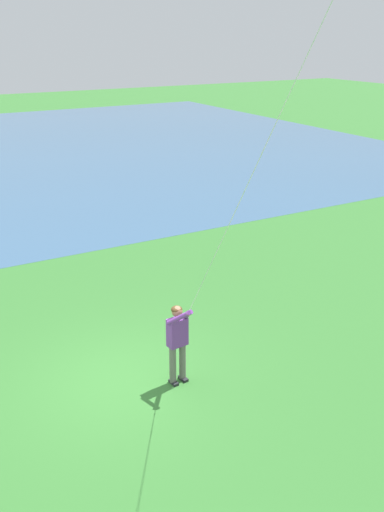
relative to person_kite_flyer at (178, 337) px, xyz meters
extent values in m
plane|color=#33702D|center=(-0.63, -0.98, -1.05)|extent=(120.00, 120.00, 0.00)
cube|color=#385B7F|center=(-25.97, 3.02, -1.04)|extent=(36.00, 44.00, 0.01)
cube|color=#232328|center=(-0.01, 0.12, -1.02)|extent=(0.25, 0.13, 0.06)
cylinder|color=slate|center=(-0.03, 0.12, -0.60)|extent=(0.14, 0.14, 0.82)
cube|color=#232328|center=(0.01, -0.12, -1.02)|extent=(0.25, 0.13, 0.06)
cylinder|color=slate|center=(-0.01, -0.12, -0.60)|extent=(0.14, 0.14, 0.82)
cube|color=#753899|center=(-0.02, 0.00, 0.11)|extent=(0.26, 0.42, 0.60)
sphere|color=#996B4C|center=(-0.02, 0.00, 0.57)|extent=(0.22, 0.22, 0.22)
ellipsoid|color=#4C3319|center=(-0.04, 0.00, 0.61)|extent=(0.25, 0.25, 0.13)
cylinder|color=#753899|center=(0.19, 0.11, 0.56)|extent=(0.55, 0.30, 0.43)
cylinder|color=#753899|center=(0.21, -0.07, 0.56)|extent=(0.51, 0.39, 0.43)
sphere|color=#996B4C|center=(0.36, 0.04, 0.69)|extent=(0.10, 0.10, 0.10)
cylinder|color=silver|center=(2.27, 0.23, 4.18)|extent=(3.84, 0.40, 6.98)
camera|label=1|loc=(8.75, -4.67, 5.69)|focal=39.76mm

